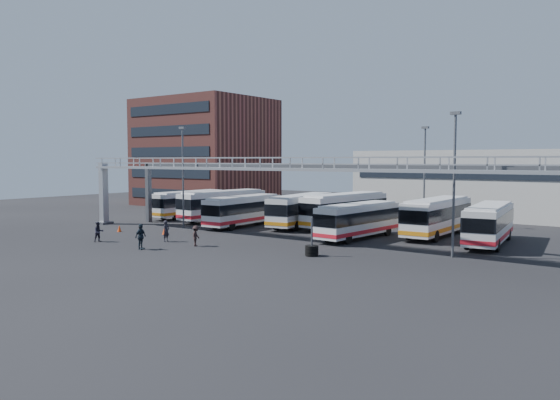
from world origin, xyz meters
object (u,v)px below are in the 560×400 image
Objects in this scene: cone_left at (119,228)px; pedestrian_b at (99,232)px; bus_0 at (190,203)px; bus_4 at (345,209)px; pedestrian_d at (141,237)px; light_pole_left at (183,171)px; tire_stack at (312,250)px; pedestrian_c at (196,236)px; bus_2 at (243,210)px; bus_1 at (223,204)px; cone_right at (164,231)px; light_pole_back at (424,171)px; bus_5 at (359,219)px; bus_3 at (302,209)px; pedestrian_a at (166,231)px; bus_7 at (489,222)px; bus_6 at (437,215)px; light_pole_mid at (454,176)px.

pedestrian_b is at bearing -52.51° from cone_left.
bus_4 is (19.91, 2.10, 0.19)m from bus_0.
bus_4 is 5.93× the size of pedestrian_d.
light_pole_left is 21.33m from tire_stack.
tire_stack is (18.13, 4.85, -0.38)m from pedestrian_b.
light_pole_left reaches higher than pedestrian_c.
pedestrian_b is at bearing -103.56° from bus_2.
bus_1 is 13.13m from cone_left.
bus_4 is 17.99m from cone_right.
cone_right is (-5.00, 6.87, -0.67)m from pedestrian_d.
tire_stack is (-0.33, -20.38, -5.27)m from light_pole_back.
pedestrian_c is (-8.51, -11.32, -0.88)m from bus_5.
bus_1 reaches higher than bus_3.
bus_1 is 1.03× the size of bus_3.
pedestrian_a reaches higher than pedestrian_c.
cone_right is (-25.93, -11.38, -1.49)m from bus_7.
cone_right is at bearing -148.39° from bus_5.
bus_2 is 18.49m from tire_stack.
bus_2 is 5.31× the size of pedestrian_d.
bus_1 is at bearing 147.15° from tire_stack.
cone_left is at bearing -164.53° from bus_7.
pedestrian_d is 13.29m from tire_stack.
cone_right is (4.88, 1.28, 0.00)m from cone_left.
bus_3 is (10.28, 0.69, -0.05)m from bus_1.
pedestrian_c is (9.81, -8.08, -4.90)m from light_pole_left.
bus_5 is 7.41m from bus_6.
cone_right is at bearing 6.47° from pedestrian_b.
bus_7 is at bearing 12.91° from light_pole_left.
bus_3 is 6.21× the size of pedestrian_a.
bus_5 is 18.47m from pedestrian_d.
pedestrian_b is 2.65× the size of cone_right.
bus_0 is 0.93× the size of bus_6.
pedestrian_a reaches higher than pedestrian_b.
light_pole_left is at bearing 68.93° from cone_left.
cone_right is at bearing -171.39° from light_pole_mid.
bus_4 is at bearing 176.60° from bus_6.
pedestrian_a is at bearing -39.88° from cone_right.
pedestrian_d is at bearing -102.75° from bus_3.
bus_2 is 15.66m from pedestrian_b.
bus_3 is at bearing -18.94° from pedestrian_a.
light_pole_back is 7.36m from bus_6.
bus_5 is 6.11× the size of pedestrian_b.
bus_2 is 16.45× the size of cone_right.
bus_4 is at bearing -15.40° from pedestrian_b.
bus_7 is 28.36m from cone_right.
light_pole_back is 15.98× the size of cone_right.
pedestrian_d is (8.24, -18.52, -0.90)m from bus_1.
light_pole_left is 28.02m from light_pole_mid.
cone_left is (-8.44, 1.69, -0.58)m from pedestrian_a.
bus_4 is at bearing 162.89° from bus_7.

